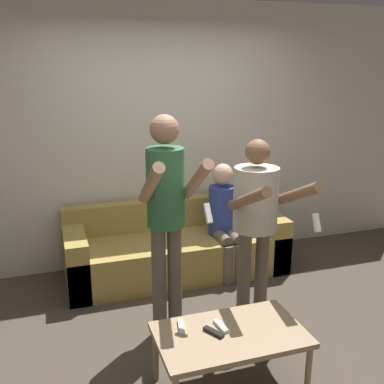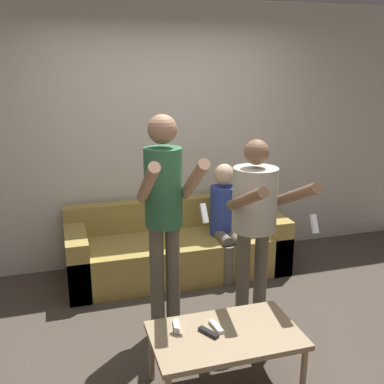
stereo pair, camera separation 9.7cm
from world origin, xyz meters
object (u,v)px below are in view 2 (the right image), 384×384
object	(u,v)px
person_standing_left	(164,206)
coffee_table	(225,339)
person_standing_right	(256,211)
remote_near	(208,332)
person_seated	(225,217)
couch	(177,249)
remote_mid	(216,327)
remote_far	(176,326)

from	to	relation	value
person_standing_left	coffee_table	size ratio (longest dim) A/B	1.83
person_standing_right	remote_near	bearing A→B (deg)	-131.21
person_seated	remote_near	xyz separation A→B (m)	(-0.72, -1.61, -0.17)
person_standing_right	remote_near	xyz separation A→B (m)	(-0.63, -0.72, -0.52)
couch	coffee_table	xyz separation A→B (m)	(-0.15, -1.78, 0.13)
person_standing_right	remote_mid	distance (m)	1.02
person_standing_right	coffee_table	size ratio (longest dim) A/B	1.61
person_seated	remote_far	xyz separation A→B (m)	(-0.90, -1.48, -0.17)
person_standing_right	remote_far	bearing A→B (deg)	-143.69
person_standing_right	remote_far	distance (m)	1.13
remote_mid	remote_near	bearing A→B (deg)	-145.36
person_standing_right	coffee_table	world-z (taller)	person_standing_right
person_standing_left	remote_far	bearing A→B (deg)	-96.85
couch	person_seated	world-z (taller)	person_seated
remote_far	remote_near	bearing A→B (deg)	-35.34
remote_near	remote_mid	world-z (taller)	same
person_standing_left	person_seated	world-z (taller)	person_standing_left
coffee_table	remote_mid	size ratio (longest dim) A/B	6.20
person_standing_left	remote_mid	xyz separation A→B (m)	(0.17, -0.67, -0.63)
person_standing_right	remote_mid	xyz separation A→B (m)	(-0.56, -0.67, -0.52)
person_standing_right	person_seated	world-z (taller)	person_standing_right
couch	remote_near	world-z (taller)	couch
couch	person_standing_right	distance (m)	1.31
remote_far	person_standing_left	bearing A→B (deg)	83.15
person_standing_left	person_seated	distance (m)	1.30
couch	person_standing_left	bearing A→B (deg)	-109.28
remote_near	person_standing_right	bearing A→B (deg)	48.79
person_standing_right	remote_mid	bearing A→B (deg)	-129.87
coffee_table	remote_far	world-z (taller)	remote_far
person_seated	remote_near	bearing A→B (deg)	-114.12
remote_mid	remote_far	xyz separation A→B (m)	(-0.25, 0.08, 0.00)
couch	coffee_table	bearing A→B (deg)	-94.89
person_standing_left	person_seated	bearing A→B (deg)	47.14
person_standing_left	remote_near	world-z (taller)	person_standing_left
couch	person_seated	distance (m)	0.60
person_standing_left	person_standing_right	distance (m)	0.74
person_seated	remote_near	size ratio (longest dim) A/B	7.65
person_standing_right	person_seated	bearing A→B (deg)	84.06
coffee_table	remote_mid	xyz separation A→B (m)	(-0.04, 0.07, 0.05)
coffee_table	remote_mid	bearing A→B (deg)	120.84
person_seated	remote_far	size ratio (longest dim) A/B	7.36
person_standing_right	person_seated	xyz separation A→B (m)	(0.09, 0.89, -0.35)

